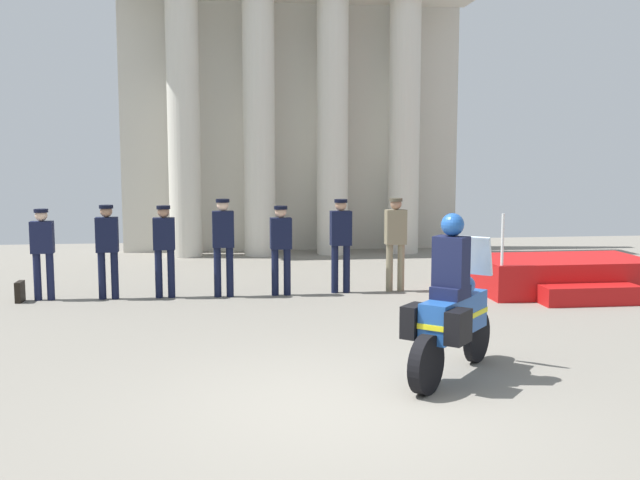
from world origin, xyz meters
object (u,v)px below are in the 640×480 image
(officer_in_row_2, at_px, (164,244))
(officer_in_row_3, at_px, (223,239))
(reviewing_stand, at_px, (563,276))
(officer_in_row_1, at_px, (107,244))
(motorcycle_with_rider, at_px, (452,310))
(officer_in_row_5, at_px, (341,238))
(officer_in_row_6, at_px, (396,237))
(briefcase_on_ground, at_px, (20,292))
(officer_in_row_0, at_px, (43,247))
(officer_in_row_4, at_px, (281,243))

(officer_in_row_2, xyz_separation_m, officer_in_row_3, (1.04, -0.05, 0.07))
(reviewing_stand, relative_size, officer_in_row_2, 1.86)
(officer_in_row_1, distance_m, officer_in_row_3, 2.03)
(reviewing_stand, distance_m, officer_in_row_2, 7.31)
(motorcycle_with_rider, bearing_deg, officer_in_row_1, 82.22)
(officer_in_row_5, xyz_separation_m, officer_in_row_6, (1.04, 0.02, 0.01))
(briefcase_on_ground, bearing_deg, officer_in_row_2, 1.91)
(reviewing_stand, height_order, officer_in_row_1, officer_in_row_1)
(motorcycle_with_rider, bearing_deg, reviewing_stand, 3.38)
(officer_in_row_0, xyz_separation_m, officer_in_row_4, (4.17, -0.06, 0.01))
(motorcycle_with_rider, height_order, briefcase_on_ground, motorcycle_with_rider)
(officer_in_row_4, distance_m, briefcase_on_ground, 4.62)
(officer_in_row_6, bearing_deg, officer_in_row_5, -1.67)
(officer_in_row_0, bearing_deg, reviewing_stand, 174.23)
(officer_in_row_1, height_order, officer_in_row_6, officer_in_row_6)
(officer_in_row_5, height_order, briefcase_on_ground, officer_in_row_5)
(officer_in_row_4, height_order, motorcycle_with_rider, motorcycle_with_rider)
(officer_in_row_4, xyz_separation_m, motorcycle_with_rider, (1.57, -5.19, -0.17))
(officer_in_row_1, relative_size, officer_in_row_6, 0.96)
(officer_in_row_4, relative_size, briefcase_on_ground, 4.53)
(officer_in_row_0, relative_size, motorcycle_with_rider, 0.85)
(officer_in_row_0, xyz_separation_m, motorcycle_with_rider, (5.75, -5.26, -0.16))
(officer_in_row_3, xyz_separation_m, motorcycle_with_rider, (2.61, -5.17, -0.25))
(officer_in_row_2, distance_m, officer_in_row_6, 4.23)
(officer_in_row_2, relative_size, officer_in_row_6, 0.95)
(officer_in_row_1, xyz_separation_m, officer_in_row_4, (3.06, -0.02, -0.02))
(officer_in_row_6, bearing_deg, officer_in_row_4, 0.68)
(officer_in_row_4, distance_m, officer_in_row_5, 1.12)
(officer_in_row_6, bearing_deg, officer_in_row_1, -1.53)
(officer_in_row_1, distance_m, officer_in_row_4, 3.06)
(officer_in_row_4, height_order, briefcase_on_ground, officer_in_row_4)
(officer_in_row_6, relative_size, briefcase_on_ground, 4.86)
(officer_in_row_1, relative_size, briefcase_on_ground, 4.64)
(officer_in_row_6, bearing_deg, reviewing_stand, 166.90)
(reviewing_stand, bearing_deg, officer_in_row_6, 169.68)
(motorcycle_with_rider, distance_m, briefcase_on_ground, 8.02)
(officer_in_row_6, xyz_separation_m, briefcase_on_ground, (-6.70, -0.19, -0.85))
(officer_in_row_5, bearing_deg, motorcycle_with_rider, 92.20)
(officer_in_row_3, xyz_separation_m, officer_in_row_4, (1.04, 0.02, -0.08))
(officer_in_row_1, height_order, officer_in_row_4, officer_in_row_1)
(officer_in_row_0, bearing_deg, officer_in_row_4, 176.34)
(officer_in_row_0, xyz_separation_m, officer_in_row_2, (2.10, -0.04, 0.03))
(officer_in_row_3, bearing_deg, officer_in_row_1, -3.90)
(officer_in_row_0, height_order, officer_in_row_3, officer_in_row_3)
(officer_in_row_6, xyz_separation_m, motorcycle_with_rider, (-0.57, -5.32, -0.24))
(officer_in_row_1, distance_m, officer_in_row_6, 5.21)
(officer_in_row_3, relative_size, officer_in_row_6, 1.01)
(motorcycle_with_rider, bearing_deg, officer_in_row_2, 75.53)
(reviewing_stand, xyz_separation_m, officer_in_row_0, (-9.36, 0.49, 0.64))
(officer_in_row_3, relative_size, officer_in_row_5, 1.02)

